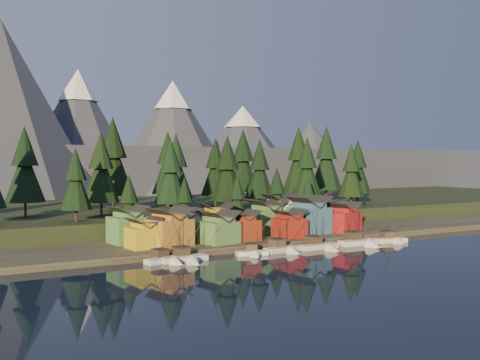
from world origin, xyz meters
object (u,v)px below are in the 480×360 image
boat_0 (167,254)px  house_back_0 (128,224)px  boat_3 (284,243)px  boat_1 (187,253)px  house_front_1 (170,226)px  boat_4 (322,241)px  house_front_0 (144,232)px  boat_5 (362,236)px  boat_6 (393,235)px  boat_2 (253,248)px  house_back_1 (186,223)px

boat_0 → house_back_0: 22.97m
boat_3 → boat_0: bearing=170.5°
boat_1 → house_front_1: 14.52m
boat_4 → house_front_1: size_ratio=1.12×
house_front_0 → boat_5: bearing=-23.0°
boat_1 → house_front_0: bearing=109.2°
boat_6 → house_front_0: boat_6 is taller
house_back_0 → boat_6: bearing=-30.3°
boat_3 → boat_4: boat_4 is taller
boat_3 → boat_6: bearing=-9.7°
boat_1 → house_front_1: size_ratio=1.06×
boat_5 → house_back_0: (-55.17, 25.27, 4.03)m
boat_0 → boat_5: boat_5 is taller
boat_0 → house_front_1: 14.47m
boat_5 → house_front_1: bearing=162.8°
boat_0 → boat_4: boat_4 is taller
boat_1 → boat_2: (16.70, -0.46, -0.15)m
boat_5 → house_front_1: (-47.90, 15.32, 4.06)m
boat_1 → boat_4: (36.41, -1.33, 0.00)m
boat_6 → house_back_1: 56.27m
boat_5 → boat_4: bearing=179.5°
boat_0 → house_front_0: (-0.88, 12.73, 3.39)m
boat_1 → house_back_1: 24.32m
house_front_1 → house_back_0: 12.32m
boat_5 → house_front_0: size_ratio=1.59×
boat_3 → boat_4: (10.68, -1.07, -0.18)m
house_back_0 → boat_1: bearing=-85.4°
boat_4 → boat_1: bearing=176.7°
boat_4 → boat_5: 13.07m
boat_6 → house_front_1: bearing=177.9°
house_back_0 → boat_3: bearing=-46.3°
boat_5 → house_back_1: bearing=149.9°
boat_5 → house_front_1: boat_5 is taller
boat_2 → house_front_1: (-15.13, 14.21, 4.53)m
boat_2 → boat_6: 43.63m
boat_3 → house_back_0: bearing=136.0°
house_front_1 → boat_3: bearing=-43.9°
boat_3 → house_back_1: size_ratio=1.40×
boat_4 → house_front_0: boat_4 is taller
boat_1 → house_front_0: (-4.97, 13.95, 3.26)m
boat_0 → house_back_0: house_back_0 is taller
boat_5 → boat_6: size_ratio=1.16×
boat_6 → house_back_1: (-50.72, 24.09, 3.68)m
boat_0 → boat_6: bearing=-17.2°
boat_0 → boat_5: size_ratio=0.82×
boat_2 → house_front_0: 26.25m
boat_4 → boat_2: bearing=176.2°
boat_0 → boat_3: boat_3 is taller
house_front_0 → boat_2: bearing=-40.7°
boat_1 → house_front_0: size_ratio=1.43×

